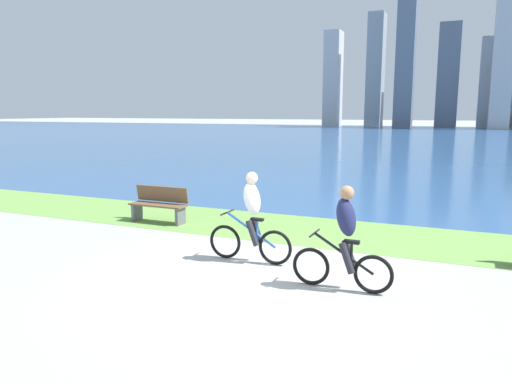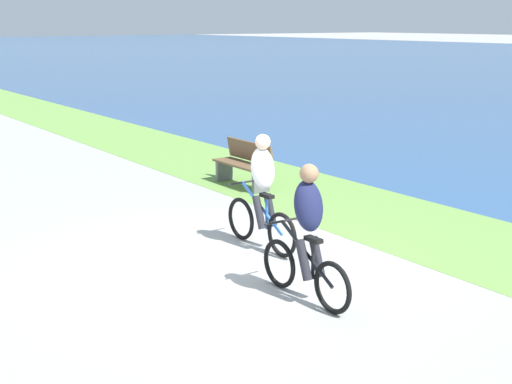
{
  "view_description": "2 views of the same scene",
  "coord_description": "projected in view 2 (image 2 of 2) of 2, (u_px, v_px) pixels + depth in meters",
  "views": [
    {
      "loc": [
        3.19,
        -7.13,
        2.77
      ],
      "look_at": [
        -0.37,
        1.09,
        1.26
      ],
      "focal_mm": 33.8,
      "sensor_mm": 36.0,
      "label": 1
    },
    {
      "loc": [
        7.62,
        -4.98,
        3.22
      ],
      "look_at": [
        -0.4,
        0.71,
        0.84
      ],
      "focal_mm": 49.48,
      "sensor_mm": 36.0,
      "label": 2
    }
  ],
  "objects": [
    {
      "name": "ground_plane",
      "position": [
        230.0,
        264.0,
        9.6
      ],
      "size": [
        300.0,
        300.0,
        0.0
      ],
      "primitive_type": "plane",
      "color": "#9E9E99"
    },
    {
      "name": "grass_strip_bayside",
      "position": [
        408.0,
        223.0,
        11.56
      ],
      "size": [
        120.0,
        2.78,
        0.01
      ],
      "primitive_type": "cube",
      "color": "#6B9947",
      "rests_on": "ground"
    },
    {
      "name": "cyclist_lead",
      "position": [
        262.0,
        193.0,
        10.09
      ],
      "size": [
        1.66,
        0.52,
        1.68
      ],
      "color": "black",
      "rests_on": "ground"
    },
    {
      "name": "cyclist_trailing",
      "position": [
        307.0,
        233.0,
        8.17
      ],
      "size": [
        1.61,
        0.52,
        1.65
      ],
      "color": "black",
      "rests_on": "ground"
    },
    {
      "name": "bench_far_along_path",
      "position": [
        244.0,
        164.0,
        14.06
      ],
      "size": [
        1.5,
        0.47,
        0.9
      ],
      "color": "brown",
      "rests_on": "ground"
    }
  ]
}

